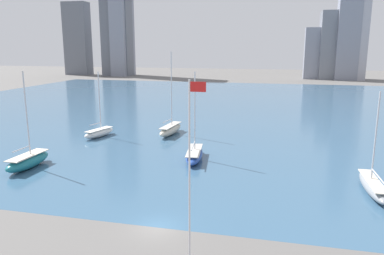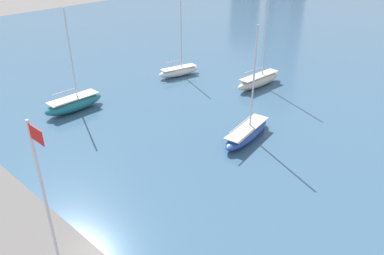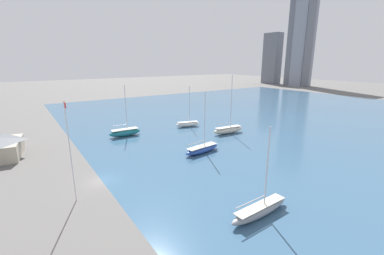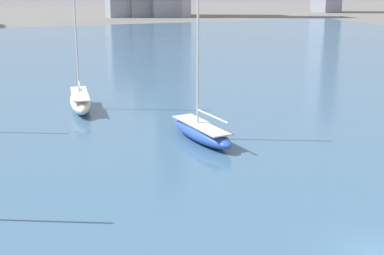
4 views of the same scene
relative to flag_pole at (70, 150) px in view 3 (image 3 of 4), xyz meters
The scene contains 8 objects.
ground_plane 9.65m from the flag_pole, 132.51° to the left, with size 500.00×500.00×0.00m, color #605E5B.
harbor_water 75.05m from the flag_pole, 93.21° to the left, with size 180.00×140.00×0.00m.
flag_pole is the anchor object (origin of this frame).
sailboat_blue 27.00m from the flag_pole, 102.35° to the left, with size 3.45×9.14×12.57m.
sailboat_cream 42.65m from the flag_pole, 108.61° to the left, with size 2.89×9.22×15.09m.
sailboat_white 43.93m from the flag_pole, 125.92° to the left, with size 3.69×7.40×11.71m.
sailboat_gray 25.31m from the flag_pole, 47.45° to the left, with size 2.06×9.71×11.27m.
sailboat_teal 31.90m from the flag_pole, 147.73° to the left, with size 2.59×8.07×12.90m.
Camera 3 is at (39.03, -9.29, 18.51)m, focal length 24.00 mm.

